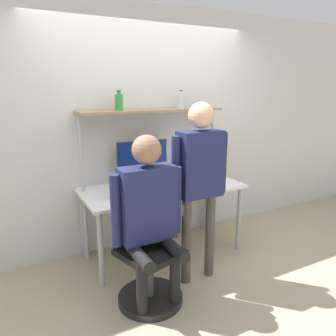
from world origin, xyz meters
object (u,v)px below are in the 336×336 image
Objects in this scene: person_standing at (200,170)px; cell_phone at (152,195)px; laptop at (126,193)px; bottle_green at (119,102)px; person_seated at (149,207)px; monitor at (143,159)px; office_chair at (147,269)px; bottle_clear at (181,101)px.

cell_phone is at bearing 125.82° from person_standing.
bottle_green is (0.11, 0.40, 0.84)m from laptop.
person_seated is (-0.01, -0.56, 0.04)m from laptop.
monitor is 0.88m from person_standing.
person_seated is 0.61m from person_standing.
bottle_green is at bearing -179.42° from monitor.
laptop is 1.90× the size of cell_phone.
office_chair is (-0.28, -0.48, -0.48)m from cell_phone.
person_seated is 7.28× the size of bottle_clear.
laptop is 1.25m from bottle_clear.
cell_phone is at bearing -102.94° from monitor.
bottle_clear reaches higher than person_standing.
person_seated reaches higher than cell_phone.
laptop is at bearing 87.61° from office_chair.
monitor is at bearing 69.19° from person_seated.
laptop is 0.56m from person_seated.
bottle_clear is (0.85, 0.97, 0.80)m from person_seated.
bottle_green reaches higher than cell_phone.
person_seated is at bearing -116.99° from cell_phone.
cell_phone is 0.74× the size of bottle_green.
bottle_clear reaches higher than office_chair.
monitor is at bearing 102.58° from person_standing.
person_seated reaches higher than laptop.
cell_phone is 1.15m from bottle_clear.
office_chair is (-0.02, -0.52, -0.54)m from laptop.
person_standing is at bearing -108.64° from bottle_clear.
person_seated is (-0.27, -0.52, 0.09)m from cell_phone.
office_chair is 4.67× the size of bottle_green.
cell_phone is at bearing -71.53° from bottle_green.
monitor is at bearing 179.69° from bottle_clear.
person_standing is at bearing 11.52° from person_seated.
office_chair is at bearing -172.65° from person_standing.
monitor reaches higher than laptop.
laptop is 1.41× the size of bottle_green.
office_chair is 0.58m from person_seated.
cell_phone is 0.16× the size of office_chair.
monitor is 2.07× the size of laptop.
person_standing is (0.57, 0.07, 0.79)m from office_chair.
monitor is 0.58m from laptop.
person_seated is 1.51m from bottle_clear.
person_standing is 1.07m from bottle_clear.
office_chair is 0.98m from person_standing.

